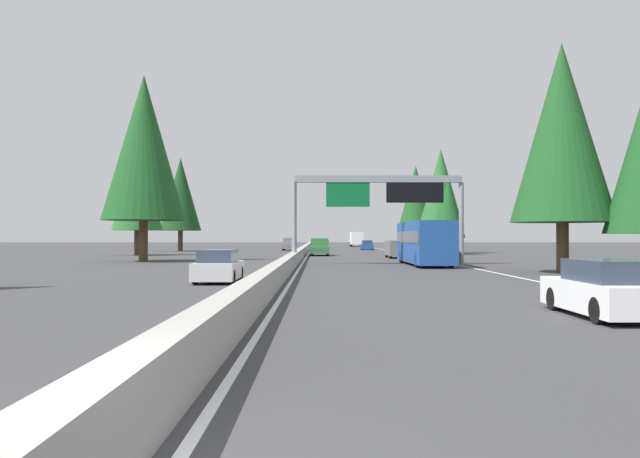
{
  "coord_description": "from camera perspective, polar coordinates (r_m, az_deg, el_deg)",
  "views": [
    {
      "loc": [
        -5.28,
        -1.54,
        2.06
      ],
      "look_at": [
        59.16,
        -1.61,
        2.82
      ],
      "focal_mm": 35.59,
      "sensor_mm": 36.0,
      "label": 1
    }
  ],
  "objects": [
    {
      "name": "shoulder_stripe_right",
      "position": [
        75.97,
        7.49,
        -2.22
      ],
      "size": [
        160.0,
        0.16,
        0.01
      ],
      "primitive_type": "cube",
      "color": "silver",
      "rests_on": "ground"
    },
    {
      "name": "median_barrier",
      "position": [
        85.32,
        -1.3,
        -1.76
      ],
      "size": [
        180.0,
        0.56,
        0.9
      ],
      "primitive_type": "cube",
      "color": "#9E9B93",
      "rests_on": "ground"
    },
    {
      "name": "bus_distant_a",
      "position": [
        46.36,
        9.35,
        -1.09
      ],
      "size": [
        11.5,
        2.55,
        3.1
      ],
      "color": "#1E4793",
      "rests_on": "ground"
    },
    {
      "name": "pickup_mid_left",
      "position": [
        68.84,
        -0.03,
        -1.63
      ],
      "size": [
        5.6,
        2.0,
        1.86
      ],
      "color": "#2D6B38",
      "rests_on": "ground"
    },
    {
      "name": "conifer_left_near",
      "position": [
        54.64,
        -15.57,
        7.06
      ],
      "size": [
        6.8,
        6.8,
        15.44
      ],
      "color": "#4C3823",
      "rests_on": "ground"
    },
    {
      "name": "conifer_right_near",
      "position": [
        38.56,
        20.93,
        8.1
      ],
      "size": [
        5.73,
        5.73,
        13.02
      ],
      "color": "#4C3823",
      "rests_on": "ground"
    },
    {
      "name": "oncoming_far",
      "position": [
        95.48,
        -2.75,
        -1.37
      ],
      "size": [
        5.6,
        2.0,
        1.86
      ],
      "rotation": [
        0.0,
        0.0,
        3.14
      ],
      "color": "slate",
      "rests_on": "ground"
    },
    {
      "name": "minivan_mid_center",
      "position": [
        61.1,
        6.98,
        -1.71
      ],
      "size": [
        5.0,
        1.95,
        1.69
      ],
      "color": "slate",
      "rests_on": "ground"
    },
    {
      "name": "conifer_right_distant",
      "position": [
        112.65,
        8.6,
        2.78
      ],
      "size": [
        6.4,
        6.4,
        14.55
      ],
      "color": "#4C3823",
      "rests_on": "ground"
    },
    {
      "name": "conifer_left_far",
      "position": [
        91.63,
        -12.43,
        3.07
      ],
      "size": [
        5.8,
        5.8,
        13.19
      ],
      "color": "#4C3823",
      "rests_on": "ground"
    },
    {
      "name": "conifer_right_mid",
      "position": [
        73.98,
        11.47,
        1.82
      ],
      "size": [
        3.82,
        3.82,
        8.67
      ],
      "color": "#4C3823",
      "rests_on": "ground"
    },
    {
      "name": "sign_gantry_overhead",
      "position": [
        46.92,
        5.44,
        3.17
      ],
      "size": [
        0.5,
        12.68,
        6.54
      ],
      "color": "gray",
      "rests_on": "ground"
    },
    {
      "name": "sedan_near_center",
      "position": [
        98.44,
        4.25,
        -1.48
      ],
      "size": [
        4.4,
        1.8,
        1.47
      ],
      "color": "#1E4793",
      "rests_on": "ground"
    },
    {
      "name": "sedan_far_center",
      "position": [
        113.1,
        0.11,
        -1.38
      ],
      "size": [
        4.4,
        1.8,
        1.47
      ],
      "color": "black",
      "rests_on": "ground"
    },
    {
      "name": "ground_plane",
      "position": [
        65.33,
        -1.42,
        -2.49
      ],
      "size": [
        320.0,
        320.0,
        0.0
      ],
      "primitive_type": "plane",
      "color": "#38383A"
    },
    {
      "name": "sedan_far_left",
      "position": [
        17.87,
        24.32,
        -5.04
      ],
      "size": [
        4.4,
        1.8,
        1.47
      ],
      "color": "white",
      "rests_on": "ground"
    },
    {
      "name": "conifer_right_far",
      "position": [
        79.51,
        10.81,
        3.5
      ],
      "size": [
        5.67,
        5.67,
        12.88
      ],
      "color": "#4C3823",
      "rests_on": "ground"
    },
    {
      "name": "oncoming_near",
      "position": [
        29.02,
        -9.1,
        -3.39
      ],
      "size": [
        4.4,
        1.8,
        1.47
      ],
      "rotation": [
        0.0,
        0.0,
        3.14
      ],
      "color": "silver",
      "rests_on": "ground"
    },
    {
      "name": "shoulder_stripe_median",
      "position": [
        75.32,
        -1.05,
        -2.24
      ],
      "size": [
        160.0,
        0.16,
        0.01
      ],
      "primitive_type": "cube",
      "color": "silver",
      "rests_on": "ground"
    },
    {
      "name": "box_truck_distant_b",
      "position": [
        129.55,
        3.29,
        -0.88
      ],
      "size": [
        8.5,
        2.4,
        2.95
      ],
      "color": "white",
      "rests_on": "ground"
    },
    {
      "name": "conifer_left_mid",
      "position": [
        72.45,
        -16.1,
        3.72
      ],
      "size": [
        5.49,
        5.49,
        12.48
      ],
      "color": "#4C3823",
      "rests_on": "ground"
    }
  ]
}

